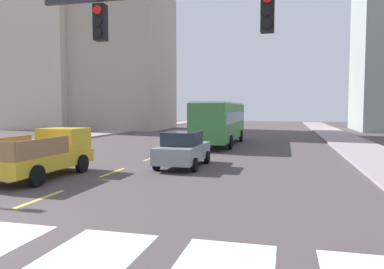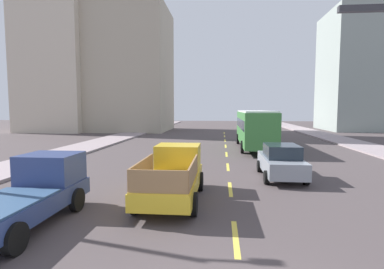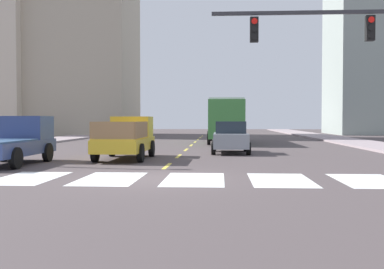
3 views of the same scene
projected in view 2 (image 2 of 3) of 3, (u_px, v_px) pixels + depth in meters
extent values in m
cube|color=gray|center=(64.00, 153.00, 23.33)|extent=(3.59, 110.00, 0.15)
cube|color=gold|center=(236.00, 238.00, 8.24)|extent=(0.16, 2.40, 0.01)
cube|color=gold|center=(230.00, 189.00, 13.19)|extent=(0.16, 2.40, 0.01)
cube|color=gold|center=(228.00, 167.00, 18.15)|extent=(0.16, 2.40, 0.01)
cube|color=gold|center=(226.00, 154.00, 23.11)|extent=(0.16, 2.40, 0.01)
cube|color=gold|center=(226.00, 146.00, 28.07)|extent=(0.16, 2.40, 0.01)
cube|color=gold|center=(225.00, 140.00, 33.02)|extent=(0.16, 2.40, 0.01)
cube|color=gold|center=(225.00, 136.00, 37.98)|extent=(0.16, 2.40, 0.01)
cube|color=gold|center=(224.00, 133.00, 42.94)|extent=(0.16, 2.40, 0.01)
cube|color=gold|center=(172.00, 183.00, 11.46)|extent=(1.96, 5.20, 0.56)
cube|color=gold|center=(178.00, 156.00, 13.08)|extent=(1.84, 1.60, 1.00)
cube|color=#19232D|center=(180.00, 151.00, 13.50)|extent=(1.72, 0.08, 0.56)
cube|color=gold|center=(167.00, 181.00, 10.49)|extent=(1.84, 3.30, 0.06)
cylinder|color=black|center=(156.00, 180.00, 13.13)|extent=(0.22, 0.80, 0.80)
cylinder|color=black|center=(200.00, 181.00, 12.94)|extent=(0.22, 0.80, 0.80)
cylinder|color=black|center=(135.00, 202.00, 10.03)|extent=(0.22, 0.80, 0.80)
cylinder|color=black|center=(194.00, 204.00, 9.84)|extent=(0.22, 0.80, 0.80)
cube|color=olive|center=(142.00, 170.00, 10.55)|extent=(0.06, 3.17, 0.70)
cube|color=olive|center=(193.00, 171.00, 10.37)|extent=(0.06, 3.17, 0.70)
cube|color=olive|center=(158.00, 182.00, 8.89)|extent=(1.80, 0.06, 0.70)
cube|color=navy|center=(20.00, 205.00, 8.87)|extent=(1.96, 5.20, 0.56)
cube|color=navy|center=(51.00, 168.00, 10.48)|extent=(1.84, 1.60, 1.00)
cube|color=#19232D|center=(58.00, 161.00, 10.90)|extent=(1.72, 0.08, 0.56)
cylinder|color=black|center=(23.00, 198.00, 10.53)|extent=(0.22, 0.80, 0.80)
cylinder|color=black|center=(77.00, 200.00, 10.34)|extent=(0.22, 0.80, 0.80)
cylinder|color=black|center=(15.00, 239.00, 7.25)|extent=(0.22, 0.80, 0.80)
cube|color=#387938|center=(255.00, 128.00, 26.32)|extent=(2.50, 10.80, 2.70)
cube|color=#19232D|center=(255.00, 124.00, 26.29)|extent=(2.52, 9.94, 0.80)
cube|color=silver|center=(255.00, 111.00, 26.20)|extent=(2.40, 10.37, 0.12)
cylinder|color=black|center=(238.00, 139.00, 29.88)|extent=(0.22, 1.00, 1.00)
cylinder|color=black|center=(263.00, 139.00, 29.64)|extent=(0.22, 1.00, 1.00)
cylinder|color=black|center=(242.00, 147.00, 23.62)|extent=(0.22, 1.00, 1.00)
cylinder|color=black|center=(275.00, 147.00, 23.37)|extent=(0.22, 1.00, 1.00)
cube|color=gray|center=(281.00, 164.00, 15.26)|extent=(1.80, 4.40, 0.76)
cube|color=#1E2833|center=(282.00, 151.00, 15.05)|extent=(1.58, 2.11, 0.64)
cylinder|color=black|center=(259.00, 166.00, 16.74)|extent=(0.22, 0.64, 0.64)
cylinder|color=black|center=(292.00, 167.00, 16.56)|extent=(0.22, 0.64, 0.64)
cylinder|color=black|center=(267.00, 177.00, 14.03)|extent=(0.22, 0.64, 0.64)
cylinder|color=black|center=(306.00, 178.00, 13.86)|extent=(0.22, 0.64, 0.64)
cube|color=#8F9B93|center=(352.00, 72.00, 48.15)|extent=(8.05, 11.23, 18.75)
cube|color=#A99D88|center=(132.00, 71.00, 47.09)|extent=(11.47, 11.56, 18.86)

